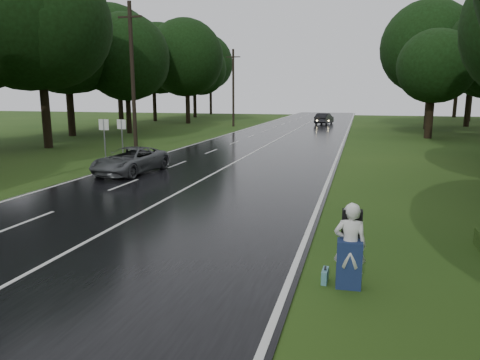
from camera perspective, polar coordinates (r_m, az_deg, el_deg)
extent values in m
plane|color=#2A4615|center=(12.21, -21.69, -8.96)|extent=(160.00, 160.00, 0.00)
cube|color=black|center=(30.19, 1.61, 3.54)|extent=(12.00, 140.00, 0.04)
cube|color=silver|center=(30.19, 1.61, 3.58)|extent=(0.12, 140.00, 0.01)
imported|color=#4E5153|center=(23.05, -14.20, 2.51)|extent=(2.56, 4.90, 1.32)
imported|color=black|center=(60.46, 10.98, 7.91)|extent=(2.33, 4.75, 1.50)
imported|color=silver|center=(9.47, 14.22, -8.35)|extent=(0.70, 0.48, 1.86)
cube|color=navy|center=(9.62, 14.10, -10.64)|extent=(0.54, 0.37, 1.04)
cube|color=black|center=(9.61, 14.47, -5.52)|extent=(0.43, 0.24, 0.59)
cube|color=teal|center=(9.89, 11.08, -12.22)|extent=(0.14, 0.42, 0.30)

